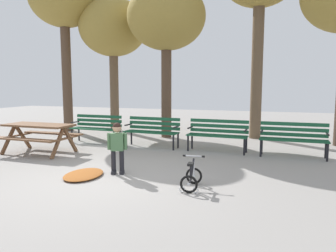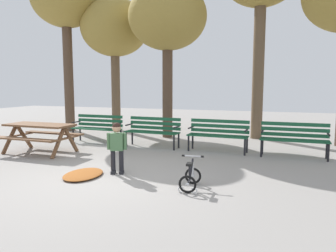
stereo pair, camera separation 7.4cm
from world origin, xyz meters
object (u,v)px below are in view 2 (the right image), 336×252
object	(u,v)px
park_bench_far_left	(98,126)
park_bench_right	(218,133)
park_bench_left	(153,129)
child_standing	(117,144)
park_bench_far_right	(294,137)
picnic_table	(40,131)
kids_bicycle	(190,177)

from	to	relation	value
park_bench_far_left	park_bench_right	world-z (taller)	same
park_bench_left	child_standing	bearing A→B (deg)	-81.57
park_bench_far_left	park_bench_far_right	size ratio (longest dim) A/B	1.00
picnic_table	park_bench_right	world-z (taller)	park_bench_right
park_bench_left	park_bench_right	distance (m)	1.90
picnic_table	child_standing	world-z (taller)	child_standing
picnic_table	kids_bicycle	distance (m)	4.81
picnic_table	park_bench_left	bearing A→B (deg)	36.07
park_bench_far_right	child_standing	size ratio (longest dim) A/B	1.55
park_bench_right	picnic_table	bearing A→B (deg)	-157.94
park_bench_far_left	kids_bicycle	distance (m)	5.27
park_bench_left	kids_bicycle	bearing A→B (deg)	-58.21
child_standing	kids_bicycle	distance (m)	1.74
picnic_table	park_bench_right	xyz separation A→B (m)	(4.37, 1.77, -0.08)
park_bench_left	child_standing	xyz separation A→B (m)	(0.43, -2.93, 0.10)
park_bench_far_right	picnic_table	bearing A→B (deg)	-164.87
picnic_table	kids_bicycle	world-z (taller)	picnic_table
park_bench_far_left	park_bench_right	xyz separation A→B (m)	(3.80, -0.13, 0.00)
picnic_table	kids_bicycle	size ratio (longest dim) A/B	3.09
park_bench_left	kids_bicycle	distance (m)	3.95
kids_bicycle	park_bench_right	bearing A→B (deg)	93.01
child_standing	park_bench_far_left	bearing A→B (deg)	127.63
park_bench_far_right	park_bench_right	bearing A→B (deg)	177.70
picnic_table	park_bench_left	distance (m)	3.05
park_bench_far_left	child_standing	size ratio (longest dim) A/B	1.55
park_bench_far_left	kids_bicycle	bearing A→B (deg)	-40.91
park_bench_left	kids_bicycle	xyz separation A→B (m)	(2.07, -3.34, -0.31)
park_bench_far_left	kids_bicycle	size ratio (longest dim) A/B	2.75
park_bench_left	park_bench_right	xyz separation A→B (m)	(1.90, -0.03, 0.00)
park_bench_far_left	park_bench_far_right	world-z (taller)	same
picnic_table	kids_bicycle	xyz separation A→B (m)	(4.54, -1.55, -0.39)
park_bench_left	child_standing	world-z (taller)	child_standing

